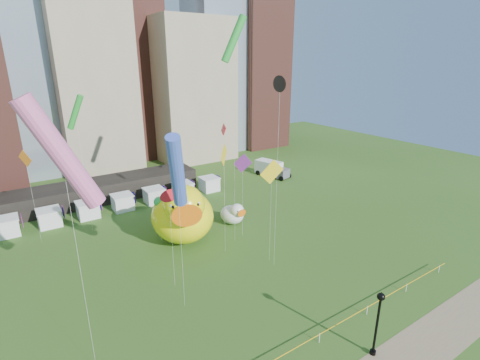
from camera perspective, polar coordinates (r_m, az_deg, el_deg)
skyline at (r=78.38m, az=-24.18°, el=16.85°), size 101.00×23.00×68.00m
pavilion at (r=61.96m, az=-24.10°, el=-2.10°), size 38.00×6.00×3.20m
vendor_tents at (r=57.53m, az=-18.03°, el=-3.43°), size 33.24×2.80×2.40m
big_duck at (r=45.07m, az=-9.01°, el=-5.27°), size 10.28×11.64×8.16m
small_duck at (r=50.08m, az=-1.10°, el=-5.35°), size 3.39×4.31×3.20m
seahorse_green at (r=45.45m, az=-12.62°, el=-4.47°), size 1.36×1.69×5.97m
seahorse_purple at (r=45.23m, az=-9.22°, el=-6.08°), size 1.28×1.56×4.58m
lamppost at (r=30.69m, az=20.98°, el=-19.55°), size 0.60×0.60×5.73m
box_truck at (r=70.45m, az=4.94°, el=1.82°), size 4.12×7.26×2.91m
kite_0 at (r=53.76m, az=-2.62°, el=7.96°), size 2.04×3.45×12.46m
kite_1 at (r=23.83m, az=-26.38°, el=3.63°), size 4.42×1.79×20.15m
kite_3 at (r=48.20m, az=-24.57°, el=9.71°), size 2.44×2.09×17.87m
kite_4 at (r=38.02m, az=5.04°, el=1.09°), size 2.58×0.77×11.90m
kite_5 at (r=29.88m, az=-9.93°, el=1.24°), size 3.08×4.13×16.55m
kite_6 at (r=48.68m, az=-30.79°, el=2.67°), size 1.18×1.71×11.90m
kite_7 at (r=43.84m, az=0.43°, el=2.49°), size 1.41×2.02×10.99m
kite_8 at (r=34.21m, az=-11.17°, el=-2.49°), size 1.27×0.22×10.40m
kite_10 at (r=35.33m, az=6.36°, el=14.70°), size 0.42×1.56×20.37m
kite_11 at (r=40.85m, az=-0.96°, el=21.36°), size 3.00×1.51×26.25m
kite_12 at (r=39.48m, az=-2.56°, el=3.70°), size 1.82×1.70×13.10m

